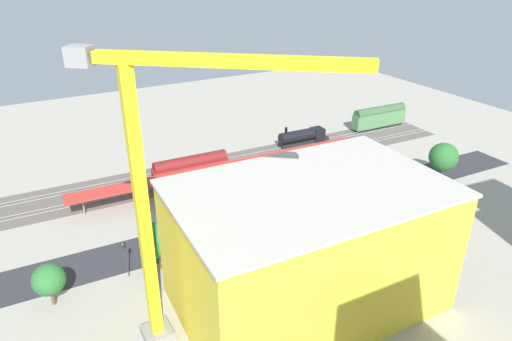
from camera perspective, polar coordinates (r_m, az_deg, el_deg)
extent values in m
plane|color=#9E998C|center=(90.78, 0.91, -4.28)|extent=(195.49, 195.49, 0.00)
cube|color=#5B544C|center=(106.57, -4.39, 0.38)|extent=(122.57, 17.97, 0.01)
cube|color=#2D2D33|center=(87.25, 2.46, -5.63)|extent=(122.41, 12.95, 0.01)
cube|color=#9E9EA8|center=(109.61, -5.22, 1.18)|extent=(122.12, 4.07, 0.12)
cube|color=#9E9EA8|center=(108.40, -4.91, 0.91)|extent=(122.12, 4.07, 0.12)
cube|color=#9E9EA8|center=(104.60, -3.87, 0.00)|extent=(122.12, 4.07, 0.12)
cube|color=#9E9EA8|center=(103.42, -3.53, -0.30)|extent=(122.12, 4.07, 0.12)
cube|color=#B73328|center=(97.59, -3.65, 0.53)|extent=(65.99, 6.50, 0.32)
cylinder|color=slate|center=(112.36, 10.37, 2.45)|extent=(0.30, 0.30, 3.83)
cylinder|color=slate|center=(104.60, 3.84, 1.05)|extent=(0.30, 0.30, 3.83)
cylinder|color=slate|center=(98.47, -3.61, -0.57)|extent=(0.30, 0.30, 3.83)
cylinder|color=slate|center=(94.30, -11.89, -2.34)|extent=(0.30, 0.30, 3.83)
cylinder|color=slate|center=(92.34, -20.75, -4.19)|extent=(0.30, 0.30, 3.83)
cube|color=black|center=(120.37, 6.02, 3.59)|extent=(14.20, 3.12, 1.00)
cylinder|color=black|center=(118.89, 5.45, 4.35)|extent=(11.20, 3.32, 2.96)
cube|color=black|center=(122.02, 7.65, 4.47)|extent=(3.11, 3.26, 3.63)
cylinder|color=black|center=(116.11, 3.79, 5.04)|extent=(0.70, 0.70, 1.40)
cube|color=black|center=(135.92, 15.00, 5.34)|extent=(15.50, 2.80, 0.60)
cube|color=#4C7F4C|center=(135.19, 15.11, 6.25)|extent=(17.24, 3.43, 3.98)
cylinder|color=#355935|center=(134.50, 15.22, 7.15)|extent=(16.55, 3.41, 2.87)
cube|color=black|center=(101.07, -8.03, -1.08)|extent=(15.18, 2.92, 0.60)
cube|color=maroon|center=(100.19, -8.10, -0.04)|extent=(16.88, 3.58, 3.45)
cylinder|color=maroon|center=(99.37, -8.17, 0.98)|extent=(16.21, 3.55, 3.04)
cube|color=black|center=(98.40, 10.53, -2.14)|extent=(3.39, 1.71, 0.30)
cube|color=navy|center=(98.17, 10.56, -1.88)|extent=(4.03, 1.79, 0.70)
cube|color=#1E2328|center=(97.88, 10.59, -1.55)|extent=(2.27, 1.56, 0.60)
cube|color=black|center=(95.26, 6.73, -2.84)|extent=(3.60, 1.92, 0.30)
cube|color=black|center=(94.99, 6.74, -2.53)|extent=(4.27, 2.04, 0.87)
cube|color=#1E2328|center=(94.65, 6.77, -2.14)|extent=(2.43, 1.69, 0.59)
cube|color=black|center=(92.28, 4.04, -3.71)|extent=(3.94, 2.10, 0.30)
cube|color=navy|center=(92.00, 4.06, -3.39)|extent=(4.67, 2.24, 0.86)
cube|color=#1E2328|center=(91.63, 4.07, -2.97)|extent=(2.66, 1.85, 0.68)
cube|color=black|center=(89.41, 0.39, -4.67)|extent=(3.84, 1.74, 0.30)
cube|color=silver|center=(89.14, 0.39, -4.36)|extent=(4.58, 1.81, 0.80)
cube|color=#1E2328|center=(88.80, 0.39, -3.98)|extent=(2.56, 1.59, 0.57)
cube|color=black|center=(86.91, -3.10, -5.67)|extent=(4.12, 1.94, 0.30)
cube|color=navy|center=(86.64, -3.10, -5.38)|extent=(4.89, 2.05, 0.72)
cube|color=#1E2328|center=(86.28, -3.11, -4.97)|extent=(2.77, 1.72, 0.70)
cube|color=yellow|center=(63.14, 6.45, -9.58)|extent=(35.57, 23.22, 17.83)
cube|color=#B7B2A8|center=(58.42, 6.88, -2.23)|extent=(36.19, 23.84, 0.40)
cube|color=gray|center=(64.01, -12.21, -19.18)|extent=(3.60, 3.60, 1.20)
cube|color=yellow|center=(53.62, -13.87, -6.00)|extent=(1.40, 1.40, 35.35)
cube|color=yellow|center=(43.75, -3.28, 13.50)|extent=(22.05, 17.44, 1.20)
cube|color=gray|center=(49.07, -21.14, 13.20)|extent=(3.12, 3.05, 2.00)
cube|color=black|center=(79.97, -0.56, -8.58)|extent=(9.66, 3.21, 0.50)
cube|color=silver|center=(79.41, 0.17, -7.45)|extent=(7.54, 3.17, 2.74)
cube|color=maroon|center=(78.13, -3.09, -8.24)|extent=(2.43, 2.55, 2.40)
cylinder|color=brown|center=(74.53, -10.07, -10.30)|extent=(0.58, 0.58, 3.87)
sphere|color=#28662D|center=(72.46, -10.30, -7.92)|extent=(5.04, 5.04, 5.04)
cylinder|color=brown|center=(83.23, 5.35, -6.00)|extent=(0.44, 0.44, 3.47)
sphere|color=#38843D|center=(81.48, 5.45, -3.92)|extent=(4.93, 4.93, 4.93)
cylinder|color=brown|center=(108.18, 22.06, -0.22)|extent=(0.38, 0.38, 3.13)
sphere|color=#28662D|center=(106.74, 22.38, 1.59)|extent=(6.19, 6.19, 6.19)
cylinder|color=brown|center=(84.36, 5.24, -5.38)|extent=(0.39, 0.39, 3.85)
sphere|color=#2D7233|center=(82.70, 5.33, -3.38)|extent=(4.07, 4.07, 4.07)
cylinder|color=brown|center=(74.41, -11.87, -10.85)|extent=(0.45, 0.45, 3.23)
sphere|color=#28662D|center=(72.35, -12.13, -8.52)|extent=(5.78, 5.78, 5.78)
cylinder|color=brown|center=(72.55, -24.05, -14.16)|extent=(0.51, 0.51, 2.71)
sphere|color=#28662D|center=(70.81, -24.47, -12.30)|extent=(4.57, 4.57, 4.57)
cylinder|color=#333333|center=(73.35, -15.80, -10.97)|extent=(0.16, 0.16, 5.23)
cube|color=black|center=(71.63, -16.09, -8.98)|extent=(0.36, 0.36, 0.90)
sphere|color=yellow|center=(71.43, -16.29, -8.83)|extent=(0.20, 0.20, 0.20)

